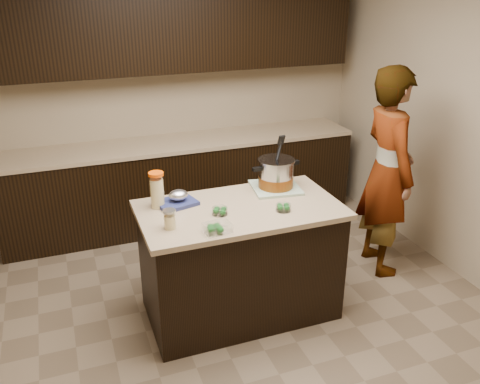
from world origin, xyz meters
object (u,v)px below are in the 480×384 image
object	(u,v)px
lemonade_pitcher	(157,191)
person	(387,172)
stock_pot	(276,175)
island	(240,261)

from	to	relation	value
lemonade_pitcher	person	distance (m)	1.97
stock_pot	island	bearing A→B (deg)	-154.92
lemonade_pitcher	stock_pot	bearing A→B (deg)	0.83
stock_pot	person	world-z (taller)	person
stock_pot	person	bearing A→B (deg)	-5.85
island	lemonade_pitcher	distance (m)	0.82
stock_pot	lemonade_pitcher	size ratio (longest dim) A/B	1.55
lemonade_pitcher	person	bearing A→B (deg)	0.18
island	stock_pot	size ratio (longest dim) A/B	3.59
island	stock_pot	distance (m)	0.72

